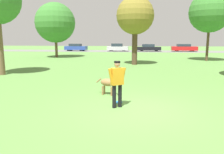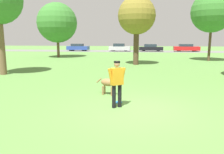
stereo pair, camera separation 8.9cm
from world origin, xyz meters
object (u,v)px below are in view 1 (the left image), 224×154
object	(u,v)px
tree_far_left	(55,23)
tree_far_right	(210,12)
dog	(109,83)
frisbee	(118,102)
parked_car_blue	(76,47)
parked_car_black	(149,48)
parked_car_silver	(118,47)
person	(117,81)
tree_mid_center	(135,16)
parked_car_red	(184,48)

from	to	relation	value
tree_far_left	tree_far_right	bearing A→B (deg)	-7.78
dog	tree_far_right	size ratio (longest dim) A/B	0.15
frisbee	tree_far_left	distance (m)	21.01
parked_car_blue	parked_car_black	size ratio (longest dim) A/B	0.95
frisbee	parked_car_black	xyz separation A→B (m)	(2.76, 32.56, 0.63)
frisbee	parked_car_blue	bearing A→B (deg)	108.37
parked_car_blue	parked_car_silver	distance (m)	7.78
person	tree_mid_center	xyz separation A→B (m)	(0.42, 12.44, 3.29)
dog	parked_car_red	xyz separation A→B (m)	(9.47, 31.73, 0.15)
person	dog	world-z (taller)	person
frisbee	tree_far_right	distance (m)	18.56
person	tree_far_right	xyz separation A→B (m)	(7.88, 16.64, 4.02)
frisbee	dog	bearing A→B (deg)	115.06
person	frisbee	size ratio (longest dim) A/B	5.73
person	parked_car_black	bearing A→B (deg)	51.52
tree_mid_center	parked_car_silver	size ratio (longest dim) A/B	1.54
person	dog	distance (m)	1.73
person	parked_car_red	size ratio (longest dim) A/B	0.35
tree_far_left	parked_car_silver	size ratio (longest dim) A/B	1.72
dog	parked_car_blue	distance (m)	32.70
person	parked_car_silver	distance (m)	32.87
tree_far_left	parked_car_red	size ratio (longest dim) A/B	1.47
tree_far_left	parked_car_silver	bearing A→B (deg)	65.21
dog	parked_car_blue	xyz separation A→B (m)	(-10.18, 31.07, 0.17)
person	frisbee	world-z (taller)	person
tree_far_right	parked_car_black	world-z (taller)	tree_far_right
tree_mid_center	tree_far_right	world-z (taller)	tree_far_right
person	parked_car_blue	size ratio (longest dim) A/B	0.39
parked_car_blue	tree_mid_center	bearing A→B (deg)	-58.72
tree_mid_center	parked_car_black	world-z (taller)	tree_mid_center
person	dog	bearing A→B (deg)	73.05
dog	parked_car_black	distance (m)	31.69
person	parked_car_black	distance (m)	33.25
person	frisbee	xyz separation A→B (m)	(0.00, 0.57, -0.92)
parked_car_silver	parked_car_blue	bearing A→B (deg)	-179.07
parked_car_blue	tree_far_right	bearing A→B (deg)	-38.29
person	parked_car_black	world-z (taller)	person
tree_far_left	person	bearing A→B (deg)	-64.04
parked_car_blue	parked_car_black	distance (m)	13.43
dog	tree_far_left	bearing A→B (deg)	134.43
frisbee	parked_car_black	bearing A→B (deg)	85.16
person	parked_car_silver	size ratio (longest dim) A/B	0.41
frisbee	parked_car_red	distance (m)	33.99
tree_far_left	parked_car_black	xyz separation A→B (m)	(12.00, 14.16, -3.53)
parked_car_silver	parked_car_red	distance (m)	11.88
dog	frisbee	xyz separation A→B (m)	(0.49, -1.04, -0.49)
tree_far_left	parked_car_red	world-z (taller)	tree_far_left
tree_mid_center	tree_far_left	size ratio (longest dim) A/B	0.90
tree_far_right	parked_car_blue	xyz separation A→B (m)	(-18.54, 16.05, -4.28)
parked_car_blue	parked_car_silver	bearing A→B (deg)	2.98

